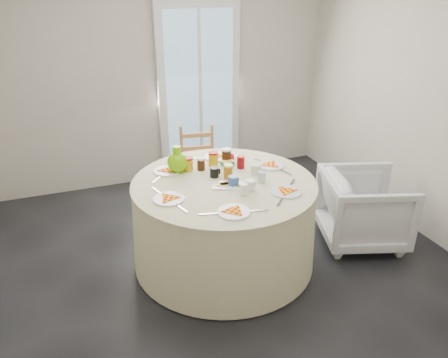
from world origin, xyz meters
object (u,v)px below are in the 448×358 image
object	(u,v)px
armchair	(364,204)
green_pitcher	(178,162)
table	(224,223)
wooden_chair	(199,165)

from	to	relation	value
armchair	green_pitcher	size ratio (longest dim) A/B	3.27
table	wooden_chair	xyz separation A→B (m)	(0.12, 1.08, 0.09)
wooden_chair	armchair	bearing A→B (deg)	-35.70
table	wooden_chair	distance (m)	1.09
wooden_chair	armchair	xyz separation A→B (m)	(1.22, -1.25, -0.08)
table	green_pitcher	bearing A→B (deg)	132.73
table	armchair	bearing A→B (deg)	-6.97
table	armchair	distance (m)	1.35
table	green_pitcher	distance (m)	0.67
wooden_chair	green_pitcher	size ratio (longest dim) A/B	3.80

